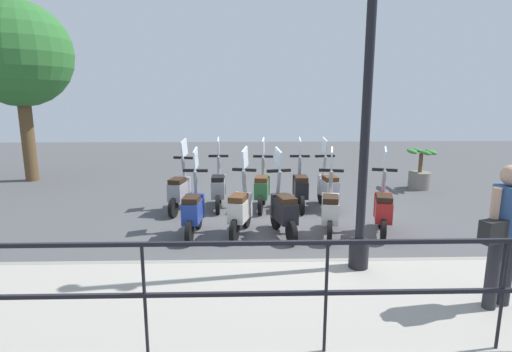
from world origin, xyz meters
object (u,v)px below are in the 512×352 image
Objects in this scene: lamp_post_near at (366,116)px; scooter_near_2 at (284,210)px; scooter_near_1 at (330,210)px; scooter_near_3 at (241,208)px; scooter_far_4 at (180,190)px; scooter_far_0 at (328,187)px; tree_large at (19,55)px; potted_palm at (420,172)px; scooter_far_2 at (262,188)px; pedestrian_with_bag at (504,226)px; scooter_near_0 at (383,209)px; scooter_near_4 at (194,210)px; scooter_far_1 at (300,187)px; scooter_far_3 at (218,187)px.

scooter_near_2 is at bearing 27.42° from lamp_post_near.
scooter_near_1 is 1.00× the size of scooter_near_3.
scooter_far_4 is (3.22, 2.91, -1.70)m from lamp_post_near.
lamp_post_near is at bearing 169.24° from scooter_far_0.
tree_large is 4.73× the size of potted_palm.
scooter_far_2 is (1.71, 1.12, 0.00)m from scooter_near_1.
tree_large is 3.26× the size of scooter_far_4.
pedestrian_with_bag is 1.03× the size of scooter_far_2.
scooter_near_0 is 1.00× the size of scooter_far_2.
scooter_near_2 and scooter_near_4 have the same top height.
scooter_near_4 is (-3.52, 5.55, 0.04)m from potted_palm.
scooter_near_1 is 1.58m from scooter_near_3.
scooter_near_0 is 1.00× the size of scooter_near_1.
scooter_far_1 is (1.67, -2.11, 0.00)m from scooter_near_4.
scooter_near_0 is 2.52m from scooter_near_3.
scooter_far_3 is (0.08, 0.95, 0.00)m from scooter_far_2.
scooter_near_3 is at bearing -126.41° from scooter_far_4.
scooter_far_0 is 1.00× the size of scooter_far_3.
lamp_post_near reaches higher than scooter_near_1.
potted_palm is at bearing -59.73° from scooter_far_4.
potted_palm is at bearing -53.58° from scooter_near_4.
potted_palm is at bearing -15.79° from scooter_near_0.
scooter_far_0 is at bearing -75.35° from scooter_far_4.
scooter_near_0 is 0.95m from scooter_near_1.
scooter_far_3 is (1.74, -0.32, 0.00)m from scooter_near_4.
scooter_far_3 is (1.79, 2.07, 0.00)m from scooter_near_1.
scooter_far_2 is 0.95m from scooter_far_3.
scooter_near_3 is 1.95m from scooter_far_4.
scooter_near_1 is 2.74m from scooter_far_3.
scooter_far_1 is (4.44, 1.56, -0.60)m from pedestrian_with_bag.
lamp_post_near is 2.97× the size of scooter_far_2.
scooter_near_2 is (2.73, 2.09, -0.60)m from pedestrian_with_bag.
scooter_near_2 and scooter_far_3 have the same top height.
pedestrian_with_bag is 1.03× the size of scooter_near_3.
lamp_post_near is 2.94m from scooter_near_3.
scooter_far_3 is (0.07, 2.38, 0.00)m from scooter_far_0.
scooter_far_0 is at bearing 123.08° from potted_palm.
lamp_post_near is 4.39m from scooter_far_3.
scooter_near_4 is (0.05, 2.39, 0.00)m from scooter_near_1.
scooter_far_2 is (1.67, 2.07, 0.00)m from scooter_near_0.
scooter_far_0 is at bearing 36.85° from scooter_near_0.
scooter_near_0 is 1.00× the size of scooter_far_1.
scooter_near_3 is at bearing 22.95° from pedestrian_with_bag.
scooter_near_0 is (1.69, -0.91, -1.70)m from lamp_post_near.
scooter_far_3 is at bearing 60.83° from scooter_near_1.
scooter_near_3 is at bearing 171.62° from scooter_far_2.
scooter_near_2 is 1.00× the size of scooter_far_0.
scooter_near_3 is at bearing -128.04° from tree_large.
scooter_near_3 is (-3.46, 4.73, 0.04)m from potted_palm.
scooter_near_3 is at bearing -81.93° from scooter_near_4.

